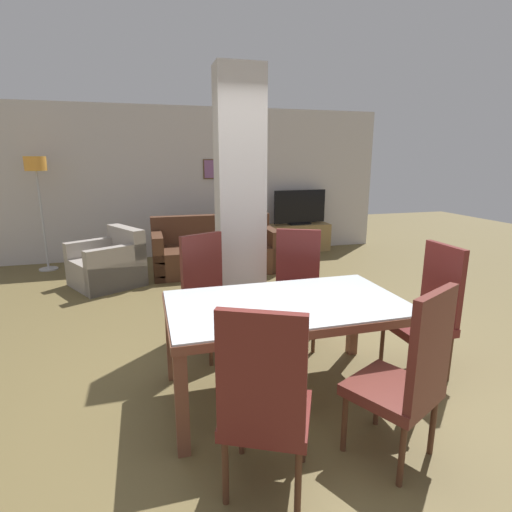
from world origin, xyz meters
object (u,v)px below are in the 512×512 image
at_px(sofa, 215,253).
at_px(bottle, 230,258).
at_px(tv_stand, 299,238).
at_px(tv_screen, 300,208).
at_px(floor_lamp, 37,175).
at_px(dining_chair_far_right, 297,284).
at_px(armchair, 109,266).
at_px(dining_table, 286,320).
at_px(dining_chair_head_right, 428,308).
at_px(dining_chair_far_left, 209,291).
at_px(coffee_table, 229,275).
at_px(dining_chair_near_left, 265,401).
at_px(dining_chair_near_right, 408,374).

bearing_deg(sofa, bottle, 91.23).
height_order(tv_stand, tv_screen, tv_screen).
height_order(tv_stand, floor_lamp, floor_lamp).
relative_size(dining_chair_far_right, floor_lamp, 0.61).
xyz_separation_m(armchair, tv_screen, (3.46, 1.33, 0.57)).
bearing_deg(bottle, floor_lamp, 144.73).
relative_size(dining_table, armchair, 1.53).
relative_size(dining_chair_head_right, sofa, 0.56).
bearing_deg(tv_screen, dining_table, 62.08).
relative_size(dining_chair_far_left, armchair, 0.96).
xyz_separation_m(dining_chair_far_left, tv_screen, (2.38, 3.70, 0.28)).
distance_m(dining_chair_far_left, bottle, 1.72).
relative_size(dining_table, dining_chair_far_left, 1.58).
bearing_deg(coffee_table, bottle, -92.53).
bearing_deg(armchair, dining_table, 176.01).
distance_m(dining_table, bottle, 2.55).
xyz_separation_m(dining_chair_near_left, floor_lamp, (-2.13, 5.32, 0.96)).
relative_size(dining_chair_far_left, bottle, 4.66).
height_order(dining_chair_near_right, armchair, dining_chair_near_right).
distance_m(dining_chair_head_right, coffee_table, 2.93).
bearing_deg(dining_chair_head_right, floor_lamp, 40.77).
bearing_deg(dining_chair_near_left, coffee_table, 107.34).
relative_size(dining_chair_near_left, tv_stand, 0.93).
bearing_deg(dining_chair_head_right, dining_chair_far_left, 61.51).
bearing_deg(dining_chair_near_left, dining_chair_near_right, 27.64).
bearing_deg(floor_lamp, dining_chair_near_left, -68.19).
bearing_deg(dining_chair_near_left, tv_screen, 92.84).
xyz_separation_m(coffee_table, tv_stand, (1.82, 1.95, 0.07)).
distance_m(dining_chair_far_right, dining_chair_far_left, 0.87).
bearing_deg(coffee_table, dining_table, -92.55).
xyz_separation_m(dining_chair_head_right, dining_chair_near_right, (-0.82, -0.86, 0.00)).
distance_m(dining_table, sofa, 3.65).
xyz_separation_m(dining_chair_near_left, sofa, (0.53, 4.53, -0.28)).
bearing_deg(armchair, dining_chair_head_right, -168.63).
xyz_separation_m(dining_chair_far_right, dining_chair_far_left, (-0.87, 0.02, 0.00)).
bearing_deg(sofa, dining_chair_far_right, 97.20).
relative_size(dining_chair_head_right, tv_stand, 0.93).
height_order(dining_table, dining_chair_far_right, dining_chair_far_right).
distance_m(dining_chair_near_right, floor_lamp, 6.17).
xyz_separation_m(bottle, tv_stand, (1.83, 2.08, -0.21)).
bearing_deg(tv_stand, dining_chair_head_right, -98.43).
xyz_separation_m(sofa, coffee_table, (0.03, -0.96, -0.10)).
bearing_deg(dining_chair_far_left, dining_chair_near_right, 90.73).
bearing_deg(dining_chair_far_left, dining_table, 90.00).
relative_size(dining_chair_far_left, coffee_table, 1.90).
distance_m(dining_chair_head_right, armchair, 4.32).
relative_size(armchair, floor_lamp, 0.63).
xyz_separation_m(armchair, bottle, (1.63, -0.76, 0.19)).
bearing_deg(floor_lamp, dining_chair_head_right, -49.23).
bearing_deg(tv_stand, dining_chair_near_left, -113.36).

